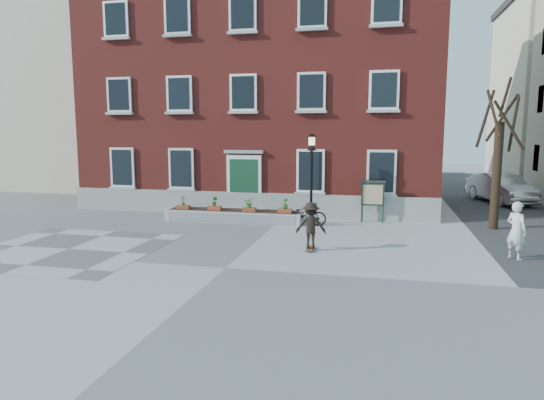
% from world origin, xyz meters
% --- Properties ---
extents(ground, '(100.00, 100.00, 0.00)m').
position_xyz_m(ground, '(0.00, 0.00, 0.00)').
color(ground, '#98989A').
rests_on(ground, ground).
extents(checker_patch, '(6.00, 6.00, 0.01)m').
position_xyz_m(checker_patch, '(-6.00, 1.00, 0.01)').
color(checker_patch, '#58585A').
rests_on(checker_patch, ground).
extents(distant_building, '(10.00, 12.00, 13.00)m').
position_xyz_m(distant_building, '(-18.00, 20.00, 6.50)').
color(distant_building, beige).
rests_on(distant_building, ground).
extents(bicycle, '(1.87, 0.78, 0.96)m').
position_xyz_m(bicycle, '(1.26, 6.99, 0.48)').
color(bicycle, black).
rests_on(bicycle, ground).
extents(parked_car, '(3.18, 5.31, 1.65)m').
position_xyz_m(parked_car, '(10.99, 16.10, 0.83)').
color(parked_car, silver).
rests_on(parked_car, ground).
extents(bystander, '(0.77, 0.80, 1.85)m').
position_xyz_m(bystander, '(8.62, 3.04, 0.92)').
color(bystander, silver).
rests_on(bystander, ground).
extents(brick_building, '(18.40, 10.85, 12.60)m').
position_xyz_m(brick_building, '(-2.00, 13.98, 6.30)').
color(brick_building, maroon).
rests_on(brick_building, ground).
extents(planter_assembly, '(6.20, 1.12, 1.15)m').
position_xyz_m(planter_assembly, '(-1.99, 7.18, 0.31)').
color(planter_assembly, beige).
rests_on(planter_assembly, ground).
extents(bare_tree, '(1.83, 1.83, 6.16)m').
position_xyz_m(bare_tree, '(9.01, 8.01, 2.79)').
color(bare_tree, '#2F2015').
rests_on(bare_tree, ground).
extents(lamp_post, '(0.40, 0.40, 3.93)m').
position_xyz_m(lamp_post, '(1.47, 7.34, 2.54)').
color(lamp_post, black).
rests_on(lamp_post, ground).
extents(notice_board, '(1.10, 0.16, 1.87)m').
position_xyz_m(notice_board, '(4.06, 8.39, 1.26)').
color(notice_board, '#1C3828').
rests_on(notice_board, ground).
extents(skateboarder, '(1.08, 0.78, 1.65)m').
position_xyz_m(skateboarder, '(2.14, 2.72, 0.86)').
color(skateboarder, brown).
rests_on(skateboarder, ground).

